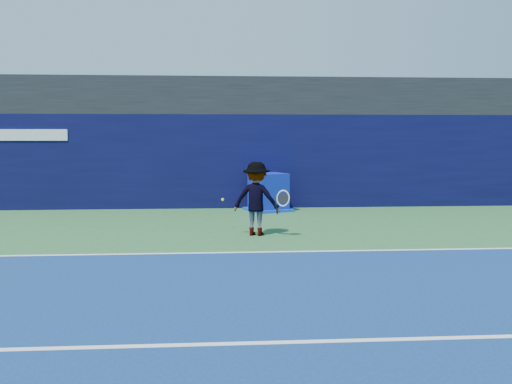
% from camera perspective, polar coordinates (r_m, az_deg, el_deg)
% --- Properties ---
extents(ground, '(80.00, 80.00, 0.00)m').
position_cam_1_polar(ground, '(8.52, -2.78, -10.24)').
color(ground, '#2D6532').
rests_on(ground, ground).
extents(baseline, '(24.00, 0.10, 0.01)m').
position_cam_1_polar(baseline, '(11.43, -3.15, -6.07)').
color(baseline, white).
rests_on(baseline, ground).
extents(service_line, '(24.00, 0.10, 0.01)m').
position_cam_1_polar(service_line, '(6.62, -2.34, -14.92)').
color(service_line, white).
rests_on(service_line, ground).
extents(stadium_band, '(36.00, 3.00, 1.20)m').
position_cam_1_polar(stadium_band, '(19.73, -3.66, 9.35)').
color(stadium_band, black).
rests_on(stadium_band, back_wall_assembly).
extents(back_wall_assembly, '(36.00, 1.03, 3.00)m').
position_cam_1_polar(back_wall_assembly, '(18.71, -3.60, 3.11)').
color(back_wall_assembly, black).
rests_on(back_wall_assembly, ground).
extents(equipment_cart, '(1.59, 1.59, 1.17)m').
position_cam_1_polar(equipment_cart, '(17.71, 1.24, -0.16)').
color(equipment_cart, '#0B1A9D').
rests_on(equipment_cart, ground).
extents(tennis_player, '(1.38, 0.96, 1.72)m').
position_cam_1_polar(tennis_player, '(13.32, 0.06, -0.67)').
color(tennis_player, white).
rests_on(tennis_player, ground).
extents(tennis_ball, '(0.07, 0.07, 0.07)m').
position_cam_1_polar(tennis_ball, '(14.13, -3.36, -0.76)').
color(tennis_ball, '#DAEA1A').
rests_on(tennis_ball, ground).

